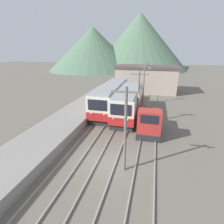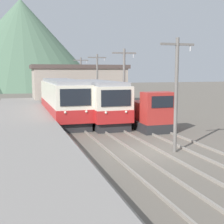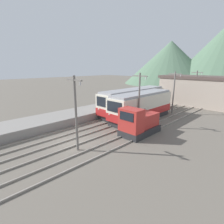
{
  "view_description": "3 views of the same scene",
  "coord_description": "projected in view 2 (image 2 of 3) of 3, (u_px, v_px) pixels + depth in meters",
  "views": [
    {
      "loc": [
        3.41,
        -11.3,
        8.51
      ],
      "look_at": [
        -1.18,
        7.29,
        1.6
      ],
      "focal_mm": 28.0,
      "sensor_mm": 36.0,
      "label": 1
    },
    {
      "loc": [
        -6.71,
        -15.76,
        4.51
      ],
      "look_at": [
        0.02,
        5.9,
        1.53
      ],
      "focal_mm": 50.0,
      "sensor_mm": 36.0,
      "label": 2
    },
    {
      "loc": [
        13.48,
        -8.16,
        6.93
      ],
      "look_at": [
        -0.8,
        6.13,
        1.69
      ],
      "focal_mm": 28.0,
      "sensor_mm": 36.0,
      "label": 3
    }
  ],
  "objects": [
    {
      "name": "commuter_train_left",
      "position": [
        63.0,
        102.0,
        28.36
      ],
      "size": [
        2.84,
        12.68,
        3.76
      ],
      "color": "#28282B",
      "rests_on": "ground"
    },
    {
      "name": "catenary_mast_distant",
      "position": [
        81.0,
        79.0,
        41.36
      ],
      "size": [
        2.0,
        0.2,
        6.29
      ],
      "color": "slate",
      "rests_on": "ground"
    },
    {
      "name": "track_left",
      "position": [
        98.0,
        154.0,
        16.71
      ],
      "size": [
        1.54,
        60.0,
        0.14
      ],
      "color": "gray",
      "rests_on": "ground"
    },
    {
      "name": "station_building",
      "position": [
        79.0,
        85.0,
        42.2
      ],
      "size": [
        12.6,
        6.3,
        5.33
      ],
      "color": "#AD9E8E",
      "rests_on": "ground"
    },
    {
      "name": "commuter_train_center",
      "position": [
        98.0,
        103.0,
        27.49
      ],
      "size": [
        2.84,
        10.65,
        3.68
      ],
      "color": "#28282B",
      "rests_on": "ground"
    },
    {
      "name": "catenary_mast_far",
      "position": [
        97.0,
        81.0,
        33.25
      ],
      "size": [
        2.0,
        0.2,
        6.29
      ],
      "color": "slate",
      "rests_on": "ground"
    },
    {
      "name": "shunting_locomotive",
      "position": [
        151.0,
        114.0,
        24.04
      ],
      "size": [
        2.4,
        4.55,
        3.0
      ],
      "color": "#28282B",
      "rests_on": "ground"
    },
    {
      "name": "track_center",
      "position": [
        146.0,
        151.0,
        17.53
      ],
      "size": [
        1.54,
        60.0,
        0.14
      ],
      "color": "gray",
      "rests_on": "ground"
    },
    {
      "name": "platform_left",
      "position": [
        27.0,
        152.0,
        15.58
      ],
      "size": [
        4.5,
        54.0,
        0.98
      ],
      "primitive_type": "cube",
      "color": "gray",
      "rests_on": "ground"
    },
    {
      "name": "track_right",
      "position": [
        193.0,
        147.0,
        18.42
      ],
      "size": [
        1.54,
        60.0,
        0.14
      ],
      "color": "gray",
      "rests_on": "ground"
    },
    {
      "name": "catenary_mast_mid",
      "position": [
        124.0,
        84.0,
        25.14
      ],
      "size": [
        2.0,
        0.2,
        6.29
      ],
      "color": "slate",
      "rests_on": "ground"
    },
    {
      "name": "catenary_mast_near",
      "position": [
        176.0,
        91.0,
        17.03
      ],
      "size": [
        2.0,
        0.2,
        6.29
      ],
      "color": "slate",
      "rests_on": "ground"
    },
    {
      "name": "ground_plane",
      "position": [
        143.0,
        152.0,
        17.48
      ],
      "size": [
        200.0,
        200.0,
        0.0
      ],
      "primitive_type": "plane",
      "color": "#665E54"
    }
  ]
}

